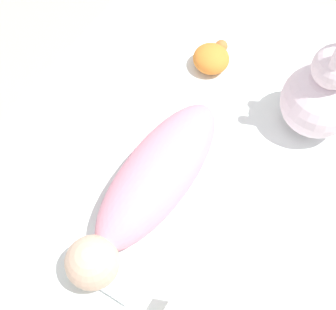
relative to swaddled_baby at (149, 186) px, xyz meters
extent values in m
plane|color=#B2A893|center=(0.19, 0.03, -0.27)|extent=(12.00, 12.00, 0.00)
cube|color=white|center=(0.19, 0.03, -0.17)|extent=(1.49, 1.00, 0.20)
cube|color=white|center=(-0.20, -0.02, -0.06)|extent=(0.16, 0.18, 0.02)
ellipsoid|color=pink|center=(0.05, 0.00, 0.00)|extent=(0.51, 0.20, 0.14)
sphere|color=#DBB293|center=(-0.25, 0.01, 0.00)|extent=(0.14, 0.14, 0.14)
sphere|color=silver|center=(0.46, -0.28, 0.04)|extent=(0.22, 0.22, 0.22)
sphere|color=silver|center=(0.46, -0.28, 0.19)|extent=(0.12, 0.12, 0.12)
ellipsoid|color=orange|center=(0.49, 0.08, -0.03)|extent=(0.12, 0.12, 0.08)
sphere|color=orange|center=(0.56, 0.08, -0.04)|extent=(0.04, 0.04, 0.04)
camera|label=1|loc=(-0.43, -0.32, 1.12)|focal=50.00mm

